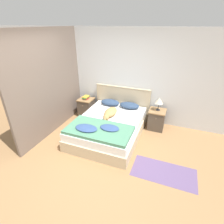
% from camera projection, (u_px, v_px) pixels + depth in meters
% --- Properties ---
extents(ground_plane, '(16.00, 16.00, 0.00)m').
position_uv_depth(ground_plane, '(90.00, 159.00, 3.77)').
color(ground_plane, '#997047').
extents(wall_back, '(9.00, 0.06, 2.55)m').
position_uv_depth(wall_back, '(123.00, 76.00, 4.95)').
color(wall_back, silver).
rests_on(wall_back, ground_plane).
extents(wall_side_left, '(0.06, 3.10, 2.55)m').
position_uv_depth(wall_side_left, '(56.00, 81.00, 4.53)').
color(wall_side_left, '#706056').
rests_on(wall_side_left, ground_plane).
extents(bed, '(1.56, 2.07, 0.48)m').
position_uv_depth(bed, '(109.00, 127.00, 4.48)').
color(bed, '#C6B28E').
rests_on(bed, ground_plane).
extents(headboard, '(1.64, 0.06, 1.00)m').
position_uv_depth(headboard, '(122.00, 102.00, 5.23)').
color(headboard, '#C6B28E').
rests_on(headboard, ground_plane).
extents(nightstand_left, '(0.44, 0.44, 0.55)m').
position_uv_depth(nightstand_left, '(86.00, 107.00, 5.45)').
color(nightstand_left, '#4C4238').
rests_on(nightstand_left, ground_plane).
extents(nightstand_right, '(0.44, 0.44, 0.55)m').
position_uv_depth(nightstand_right, '(157.00, 119.00, 4.75)').
color(nightstand_right, '#4C4238').
rests_on(nightstand_right, ground_plane).
extents(pillow_left, '(0.56, 0.34, 0.15)m').
position_uv_depth(pillow_left, '(110.00, 102.00, 5.10)').
color(pillow_left, navy).
rests_on(pillow_left, bed).
extents(pillow_right, '(0.56, 0.34, 0.15)m').
position_uv_depth(pillow_right, '(129.00, 105.00, 4.91)').
color(pillow_right, navy).
rests_on(pillow_right, bed).
extents(quilt, '(1.46, 0.80, 0.12)m').
position_uv_depth(quilt, '(99.00, 129.00, 3.86)').
color(quilt, '#4C8466').
rests_on(quilt, bed).
extents(dog, '(0.29, 0.76, 0.17)m').
position_uv_depth(dog, '(110.00, 113.00, 4.51)').
color(dog, tan).
rests_on(dog, bed).
extents(book_stack, '(0.16, 0.23, 0.08)m').
position_uv_depth(book_stack, '(86.00, 97.00, 5.33)').
color(book_stack, '#AD2D28').
rests_on(book_stack, nightstand_left).
extents(table_lamp, '(0.22, 0.22, 0.35)m').
position_uv_depth(table_lamp, '(159.00, 101.00, 4.52)').
color(table_lamp, '#2D2D33').
rests_on(table_lamp, nightstand_right).
extents(rug, '(1.23, 0.62, 0.00)m').
position_uv_depth(rug, '(164.00, 172.00, 3.43)').
color(rug, '#604C75').
rests_on(rug, ground_plane).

